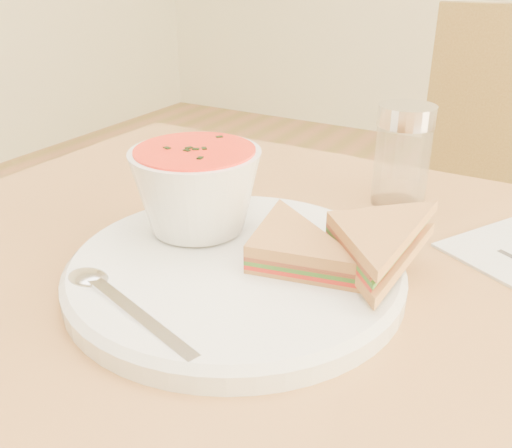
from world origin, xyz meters
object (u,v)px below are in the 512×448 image
Objects in this scene: soup_bowl at (197,194)px; condiment_shaker at (402,156)px; chair_far at (512,289)px; plate at (235,272)px.

condiment_shaker is at bearing 57.59° from soup_bowl.
chair_far is at bearing 71.71° from condiment_shaker.
soup_bowl is 1.07× the size of condiment_shaker.
chair_far is at bearing 72.55° from plate.
plate is (-0.20, -0.62, 0.29)m from chair_far.
soup_bowl is (-0.26, -0.59, 0.34)m from chair_far.
soup_bowl is at bearing -122.41° from condiment_shaker.
soup_bowl reaches higher than plate.
soup_bowl is at bearing 152.11° from plate.
plate is at bearing 64.76° from chair_far.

